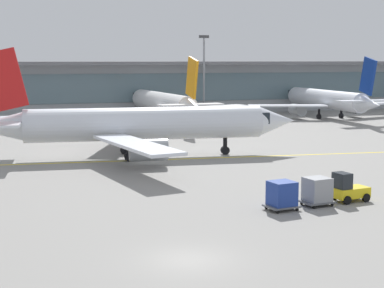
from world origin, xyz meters
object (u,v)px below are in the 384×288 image
gate_airplane_4 (326,100)px  baggage_tug (348,189)px  apron_light_mast_2 (204,72)px  taxiing_regional_jet (141,125)px  gate_airplane_3 (163,103)px  cargo_dolly_lead (317,190)px  cargo_dolly_trailing (282,195)px

gate_airplane_4 → baggage_tug: 63.40m
gate_airplane_4 → apron_light_mast_2: apron_light_mast_2 is taller
gate_airplane_4 → apron_light_mast_2: 21.89m
taxiing_regional_jet → apron_light_mast_2: apron_light_mast_2 is taller
gate_airplane_3 → baggage_tug: 55.99m
baggage_tug → cargo_dolly_lead: baggage_tug is taller
gate_airplane_4 → taxiing_regional_jet: (-39.96, -31.79, 0.21)m
cargo_dolly_lead → cargo_dolly_trailing: 2.90m
gate_airplane_4 → cargo_dolly_trailing: size_ratio=13.58×
gate_airplane_3 → apron_light_mast_2: bearing=-49.4°
cargo_dolly_trailing → gate_airplane_4: bearing=48.9°
baggage_tug → gate_airplane_4: bearing=52.7°
gate_airplane_3 → apron_light_mast_2: 15.19m
gate_airplane_3 → cargo_dolly_lead: 56.51m
taxiing_regional_jet → cargo_dolly_trailing: (3.80, -24.49, -2.28)m
cargo_dolly_trailing → apron_light_mast_2: bearing=66.9°
apron_light_mast_2 → gate_airplane_4: bearing=-29.6°
gate_airplane_3 → gate_airplane_4: bearing=-94.8°
apron_light_mast_2 → taxiing_regional_jet: bearing=-116.8°
taxiing_regional_jet → baggage_tug: (9.33, -23.67, -2.44)m
cargo_dolly_lead → taxiing_regional_jet: bearing=97.1°
taxiing_regional_jet → baggage_tug: taxiing_regional_jet is taller
baggage_tug → cargo_dolly_lead: size_ratio=1.20×
taxiing_regional_jet → apron_light_mast_2: size_ratio=2.37×
gate_airplane_3 → cargo_dolly_lead: size_ratio=13.61×
gate_airplane_4 → cargo_dolly_lead: 65.05m
gate_airplane_3 → taxiing_regional_jet: size_ratio=0.94×
cargo_dolly_trailing → apron_light_mast_2: 69.44m
gate_airplane_3 → cargo_dolly_trailing: gate_airplane_3 is taller
gate_airplane_3 → gate_airplane_4: (28.91, -0.46, 0.00)m
gate_airplane_4 → taxiing_regional_jet: taxiing_regional_jet is taller
gate_airplane_4 → cargo_dolly_trailing: gate_airplane_4 is taller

